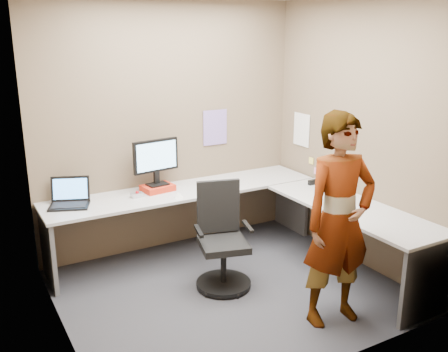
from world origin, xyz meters
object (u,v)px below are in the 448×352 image
desk (248,211)px  monitor (156,158)px  person (339,221)px  office_chair (222,245)px

desk → monitor: size_ratio=5.83×
person → desk: bearing=99.8°
desk → office_chair: 0.54m
monitor → desk: bearing=-52.5°
office_chair → desk: bearing=44.3°
office_chair → person: size_ratio=0.56×
monitor → office_chair: bearing=-82.1°
desk → person: bearing=-85.9°
office_chair → monitor: bearing=120.8°
desk → monitor: monitor is taller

